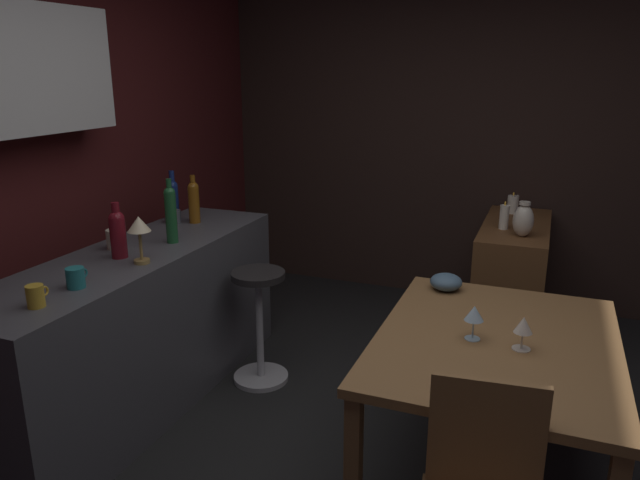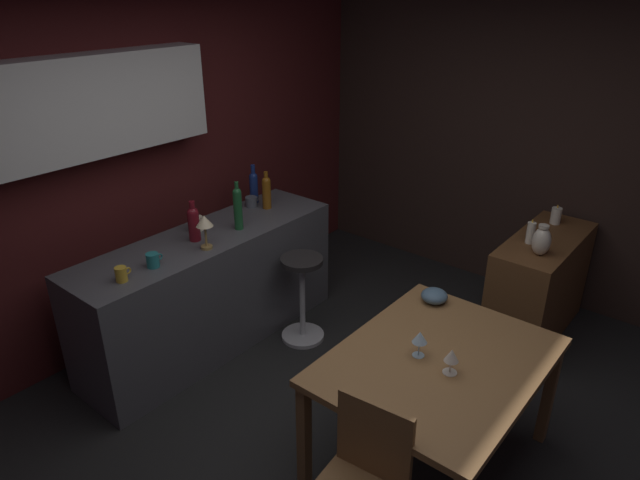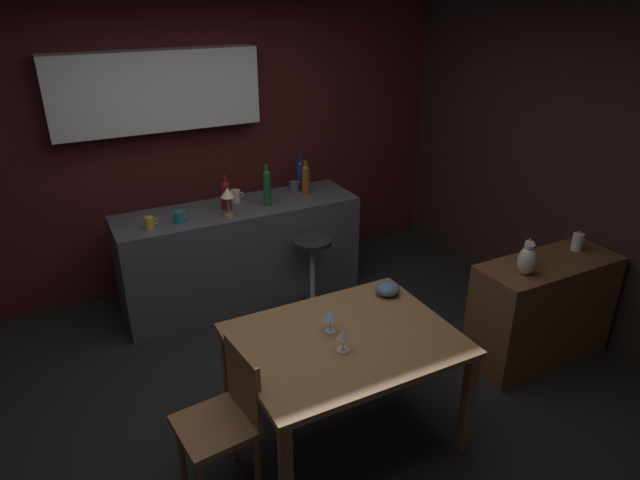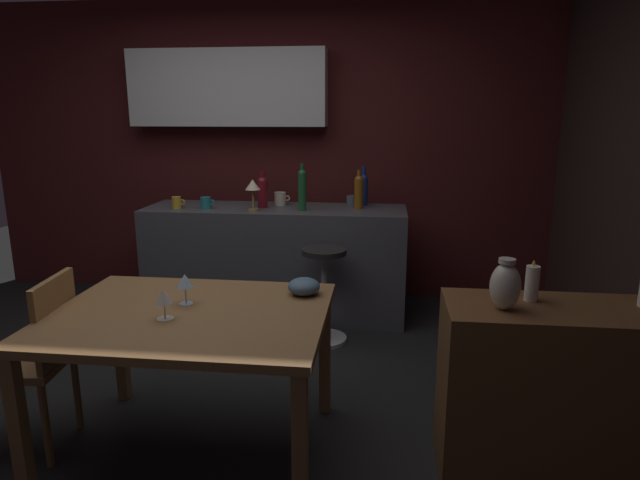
{
  "view_description": "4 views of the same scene",
  "coord_description": "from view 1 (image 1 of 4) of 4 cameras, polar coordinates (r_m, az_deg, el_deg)",
  "views": [
    {
      "loc": [
        -2.3,
        -0.58,
        1.86
      ],
      "look_at": [
        0.52,
        0.52,
        0.98
      ],
      "focal_mm": 33.4,
      "sensor_mm": 36.0,
      "label": 1
    },
    {
      "loc": [
        -2.17,
        -1.51,
        2.59
      ],
      "look_at": [
        0.46,
        0.64,
        1.01
      ],
      "focal_mm": 31.64,
      "sensor_mm": 36.0,
      "label": 2
    },
    {
      "loc": [
        -1.23,
        -2.79,
        2.63
      ],
      "look_at": [
        0.48,
        0.52,
        0.91
      ],
      "focal_mm": 31.05,
      "sensor_mm": 36.0,
      "label": 3
    },
    {
      "loc": [
        1.05,
        -2.74,
        1.65
      ],
      "look_at": [
        0.67,
        0.48,
        0.88
      ],
      "focal_mm": 30.35,
      "sensor_mm": 36.0,
      "label": 4
    }
  ],
  "objects": [
    {
      "name": "wall_side_right",
      "position": [
        4.96,
        11.18,
        9.44
      ],
      "size": [
        0.1,
        4.4,
        2.6
      ],
      "primitive_type": "cube",
      "color": "#33231E",
      "rests_on": "ground_plane"
    },
    {
      "name": "dining_table",
      "position": [
        2.73,
        16.46,
        -10.52
      ],
      "size": [
        1.29,
        1.0,
        0.74
      ],
      "color": "olive",
      "rests_on": "ground_plane"
    },
    {
      "name": "wine_bottle_amber",
      "position": [
        3.87,
        -12.01,
        3.76
      ],
      "size": [
        0.07,
        0.07,
        0.31
      ],
      "color": "#8C5114",
      "rests_on": "kitchen_counter"
    },
    {
      "name": "wine_bottle_cobalt",
      "position": [
        4.0,
        -13.9,
        4.0
      ],
      "size": [
        0.07,
        0.07,
        0.32
      ],
      "color": "navy",
      "rests_on": "kitchen_counter"
    },
    {
      "name": "wine_glass_left",
      "position": [
        2.59,
        18.9,
        -7.82
      ],
      "size": [
        0.08,
        0.08,
        0.14
      ],
      "color": "silver",
      "rests_on": "dining_table"
    },
    {
      "name": "vase_ceramic_ivory",
      "position": [
        3.99,
        18.9,
        1.81
      ],
      "size": [
        0.13,
        0.13,
        0.23
      ],
      "color": "beige",
      "rests_on": "sideboard_cabinet"
    },
    {
      "name": "counter_lamp",
      "position": [
        3.11,
        -16.94,
        1.07
      ],
      "size": [
        0.12,
        0.12,
        0.25
      ],
      "color": "#A58447",
      "rests_on": "kitchen_counter"
    },
    {
      "name": "sideboard_cabinet",
      "position": [
        4.44,
        17.85,
        -3.67
      ],
      "size": [
        1.1,
        0.44,
        0.82
      ],
      "primitive_type": "cube",
      "color": "brown",
      "rests_on": "ground_plane"
    },
    {
      "name": "pillar_candle_short",
      "position": [
        4.62,
        17.99,
        3.26
      ],
      "size": [
        0.08,
        0.08,
        0.16
      ],
      "color": "white",
      "rests_on": "sideboard_cabinet"
    },
    {
      "name": "cup_teal",
      "position": [
        2.9,
        -22.36,
        -3.36
      ],
      "size": [
        0.12,
        0.08,
        0.09
      ],
      "color": "teal",
      "rests_on": "kitchen_counter"
    },
    {
      "name": "pillar_candle_tall",
      "position": [
        4.14,
        17.23,
        2.11
      ],
      "size": [
        0.06,
        0.06,
        0.19
      ],
      "color": "white",
      "rests_on": "sideboard_cabinet"
    },
    {
      "name": "wine_glass_right",
      "position": [
        2.62,
        14.55,
        -6.9
      ],
      "size": [
        0.08,
        0.08,
        0.15
      ],
      "color": "silver",
      "rests_on": "dining_table"
    },
    {
      "name": "wine_bottle_green",
      "position": [
        3.45,
        -14.11,
        2.59
      ],
      "size": [
        0.06,
        0.06,
        0.37
      ],
      "color": "#1E592D",
      "rests_on": "kitchen_counter"
    },
    {
      "name": "cup_slate",
      "position": [
        3.92,
        -13.87,
        2.2
      ],
      "size": [
        0.13,
        0.1,
        0.08
      ],
      "color": "#515660",
      "rests_on": "kitchen_counter"
    },
    {
      "name": "fruit_bowl",
      "position": [
        3.18,
        11.98,
        -3.95
      ],
      "size": [
        0.17,
        0.17,
        0.09
      ],
      "primitive_type": "ellipsoid",
      "color": "slate",
      "rests_on": "dining_table"
    },
    {
      "name": "bar_stool",
      "position": [
        3.64,
        -5.82,
        -7.96
      ],
      "size": [
        0.34,
        0.34,
        0.7
      ],
      "color": "#262323",
      "rests_on": "ground_plane"
    },
    {
      "name": "wine_bottle_ruby",
      "position": [
        3.26,
        -18.81,
        0.76
      ],
      "size": [
        0.08,
        0.08,
        0.3
      ],
      "color": "maroon",
      "rests_on": "kitchen_counter"
    },
    {
      "name": "kitchen_counter",
      "position": [
        3.52,
        -16.93,
        -8.12
      ],
      "size": [
        2.1,
        0.6,
        0.9
      ],
      "primitive_type": "cube",
      "color": "#4C4C51",
      "rests_on": "ground_plane"
    },
    {
      "name": "cup_cream",
      "position": [
        3.45,
        -19.02,
        0.08
      ],
      "size": [
        0.13,
        0.09,
        0.11
      ],
      "color": "beige",
      "rests_on": "kitchen_counter"
    },
    {
      "name": "cup_mustard",
      "position": [
        2.74,
        -25.58,
        -4.86
      ],
      "size": [
        0.11,
        0.07,
        0.1
      ],
      "color": "gold",
      "rests_on": "kitchen_counter"
    }
  ]
}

